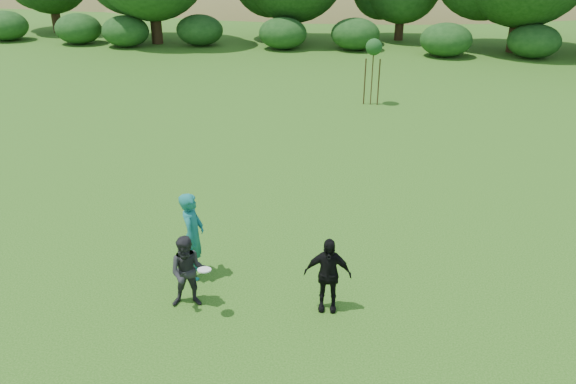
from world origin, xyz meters
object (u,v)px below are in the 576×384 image
(sapling, at_px, (374,49))
(player_teal, at_px, (193,236))
(player_black, at_px, (328,275))
(player_grey, at_px, (188,272))

(sapling, bearing_deg, player_teal, -103.33)
(sapling, bearing_deg, player_black, -91.32)
(player_black, height_order, sapling, sapling)
(player_teal, xyz_separation_m, player_grey, (0.25, -1.08, -0.21))
(player_teal, distance_m, player_grey, 1.13)
(player_grey, bearing_deg, sapling, 65.99)
(player_grey, xyz_separation_m, player_black, (2.77, 0.35, 0.02))
(player_teal, bearing_deg, player_black, -108.36)
(player_grey, bearing_deg, player_teal, 90.43)
(player_black, distance_m, sapling, 15.01)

